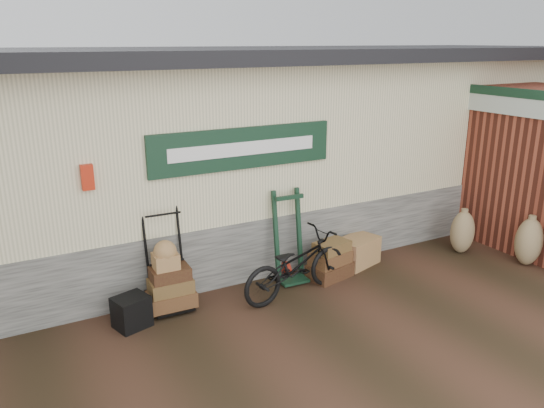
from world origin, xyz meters
The scene contains 11 objects.
ground centered at (0.00, 0.00, 0.00)m, with size 80.00×80.00×0.00m, color black.
station_building centered at (-0.01, 2.74, 1.61)m, with size 14.40×4.10×3.20m.
brick_outbuilding centered at (4.70, 1.19, 1.30)m, with size 1.71×4.51×2.62m.
porter_trolley centered at (-1.47, 0.85, 0.71)m, with size 0.71×0.53×1.43m, color black, non-canonical shape.
green_barrow centered at (0.30, 0.78, 0.66)m, with size 0.48×0.40×1.32m, color black, non-canonical shape.
suitcase_stack centered at (0.86, 0.55, 0.28)m, with size 0.63×0.40×0.56m, color #391A12, non-canonical shape.
wicker_hamper centered at (1.50, 0.75, 0.21)m, with size 0.66×0.43×0.43m, color olive.
black_trunk centered at (-2.02, 0.54, 0.19)m, with size 0.39×0.33×0.39m, color black.
bicycle centered at (0.14, 0.31, 0.49)m, with size 1.68×0.59×0.98m, color black.
burlap_sack_left centered at (3.28, 0.33, 0.35)m, with size 0.44×0.37×0.70m, color olive.
burlap_sack_right centered at (3.79, -0.50, 0.37)m, with size 0.47×0.39×0.75m, color olive.
Camera 1 is at (-3.25, -5.27, 3.31)m, focal length 35.00 mm.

